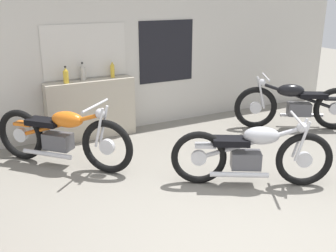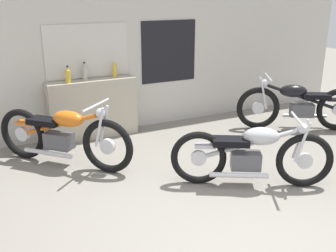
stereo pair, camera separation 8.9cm
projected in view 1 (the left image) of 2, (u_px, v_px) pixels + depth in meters
The scene contains 9 objects.
ground_plane at pixel (243, 242), 3.84m from camera, with size 24.00×24.00×0.00m, color gray.
wall_back at pixel (108, 50), 6.48m from camera, with size 10.00×0.07×2.80m.
sill_counter at pixel (91, 109), 6.45m from camera, with size 1.45×0.28×0.97m.
bottle_leftmost at pixel (66, 76), 6.05m from camera, with size 0.08×0.08×0.27m.
bottle_left_center at pixel (83, 72), 6.25m from camera, with size 0.08×0.08×0.29m.
bottle_center at pixel (112, 70), 6.46m from camera, with size 0.07×0.07×0.29m.
motorcycle_silver at pixel (251, 153), 4.86m from camera, with size 1.77×1.09×0.88m.
motorcycle_orange at pixel (62, 136), 5.39m from camera, with size 1.51×1.63×0.94m.
motorcycle_black at pixel (295, 105), 6.89m from camera, with size 1.88×1.18×0.94m.
Camera 1 is at (-2.18, -2.54, 2.32)m, focal length 42.00 mm.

